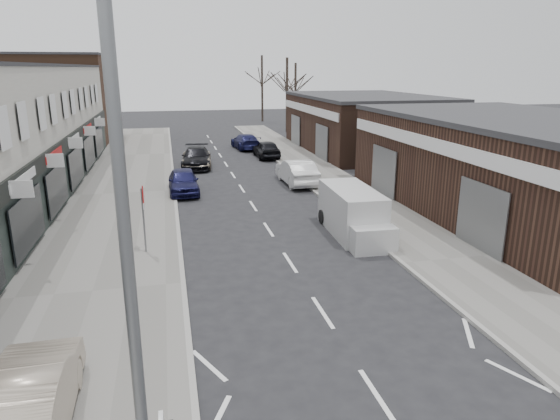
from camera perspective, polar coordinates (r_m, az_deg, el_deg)
pavement_left at (r=29.58m, az=-17.44°, el=1.80°), size 5.50×64.00×0.12m
pavement_right at (r=31.08m, az=6.16°, el=3.11°), size 3.50×64.00×0.12m
brick_block_far at (r=52.58m, az=-23.46°, el=11.48°), size 8.00×10.00×8.00m
right_unit_near at (r=26.93m, az=25.78°, el=4.38°), size 10.00×18.00×4.50m
right_unit_far at (r=44.18m, az=9.61°, el=9.66°), size 10.00×16.00×4.50m
tree_far_a at (r=56.64m, az=0.79°, el=8.93°), size 3.60×3.60×8.00m
tree_far_b at (r=63.02m, az=1.74°, el=9.63°), size 3.60×3.60×7.50m
tree_far_c at (r=68.20m, az=-2.02°, el=10.11°), size 3.60×3.60×8.50m
street_lamp at (r=6.30m, az=-15.41°, el=-6.03°), size 2.23×0.22×8.00m
warning_sign at (r=19.27m, az=-15.37°, el=1.20°), size 0.12×0.80×2.70m
white_van at (r=21.52m, az=8.32°, el=-0.38°), size 1.93×5.12×1.97m
sedan_on_pavement at (r=11.22m, az=-27.01°, el=-18.75°), size 1.65×4.46×1.46m
parked_car_left_a at (r=28.95m, az=-10.98°, el=3.25°), size 1.68×4.11×1.40m
parked_car_left_b at (r=36.47m, az=-9.55°, el=5.93°), size 2.44×5.08×1.43m
parked_car_left_c at (r=36.35m, az=-9.53°, el=5.74°), size 2.38×4.57×1.23m
parked_car_right_a at (r=30.73m, az=1.94°, el=4.38°), size 1.71×4.67×1.53m
parked_car_right_b at (r=39.92m, az=-1.55°, el=6.98°), size 1.71×4.13×1.40m
parked_car_right_c at (r=44.49m, az=-3.96°, el=7.83°), size 2.27×4.74×1.33m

